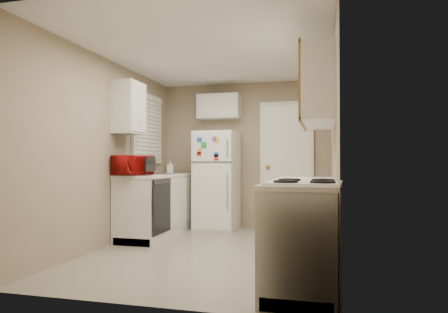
# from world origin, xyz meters

# --- Properties ---
(floor) EXTENTS (3.80, 3.80, 0.00)m
(floor) POSITION_xyz_m (0.00, 0.00, 0.00)
(floor) COLOR #ADA68D
(floor) RESTS_ON ground
(ceiling) EXTENTS (3.80, 3.80, 0.00)m
(ceiling) POSITION_xyz_m (0.00, 0.00, 2.40)
(ceiling) COLOR white
(ceiling) RESTS_ON floor
(wall_left) EXTENTS (3.80, 3.80, 0.00)m
(wall_left) POSITION_xyz_m (-1.40, 0.00, 1.20)
(wall_left) COLOR gray
(wall_left) RESTS_ON floor
(wall_right) EXTENTS (3.80, 3.80, 0.00)m
(wall_right) POSITION_xyz_m (1.40, 0.00, 1.20)
(wall_right) COLOR gray
(wall_right) RESTS_ON floor
(wall_back) EXTENTS (2.80, 2.80, 0.00)m
(wall_back) POSITION_xyz_m (0.00, 1.90, 1.20)
(wall_back) COLOR gray
(wall_back) RESTS_ON floor
(wall_front) EXTENTS (2.80, 2.80, 0.00)m
(wall_front) POSITION_xyz_m (0.00, -1.90, 1.20)
(wall_front) COLOR gray
(wall_front) RESTS_ON floor
(left_counter) EXTENTS (0.60, 1.80, 0.90)m
(left_counter) POSITION_xyz_m (-1.10, 0.90, 0.45)
(left_counter) COLOR silver
(left_counter) RESTS_ON floor
(dishwasher) EXTENTS (0.03, 0.58, 0.72)m
(dishwasher) POSITION_xyz_m (-0.81, 0.30, 0.49)
(dishwasher) COLOR black
(dishwasher) RESTS_ON floor
(sink) EXTENTS (0.54, 0.74, 0.16)m
(sink) POSITION_xyz_m (-1.10, 1.05, 0.86)
(sink) COLOR gray
(sink) RESTS_ON left_counter
(microwave) EXTENTS (0.54, 0.40, 0.32)m
(microwave) POSITION_xyz_m (-1.15, 0.15, 1.05)
(microwave) COLOR #9F0D0B
(microwave) RESTS_ON left_counter
(soap_bottle) EXTENTS (0.12, 0.12, 0.21)m
(soap_bottle) POSITION_xyz_m (-1.09, 1.30, 1.00)
(soap_bottle) COLOR white
(soap_bottle) RESTS_ON left_counter
(window_blinds) EXTENTS (0.10, 0.98, 1.08)m
(window_blinds) POSITION_xyz_m (-1.36, 1.05, 1.60)
(window_blinds) COLOR silver
(window_blinds) RESTS_ON wall_left
(upper_cabinet_left) EXTENTS (0.30, 0.45, 0.70)m
(upper_cabinet_left) POSITION_xyz_m (-1.25, 0.22, 1.80)
(upper_cabinet_left) COLOR silver
(upper_cabinet_left) RESTS_ON wall_left
(refrigerator) EXTENTS (0.66, 0.64, 1.57)m
(refrigerator) POSITION_xyz_m (-0.39, 1.55, 0.78)
(refrigerator) COLOR white
(refrigerator) RESTS_ON floor
(cabinet_over_fridge) EXTENTS (0.70, 0.30, 0.40)m
(cabinet_over_fridge) POSITION_xyz_m (-0.40, 1.75, 2.00)
(cabinet_over_fridge) COLOR silver
(cabinet_over_fridge) RESTS_ON wall_back
(interior_door) EXTENTS (0.86, 0.06, 2.08)m
(interior_door) POSITION_xyz_m (0.70, 1.86, 1.02)
(interior_door) COLOR white
(interior_door) RESTS_ON floor
(right_counter) EXTENTS (0.60, 2.00, 0.90)m
(right_counter) POSITION_xyz_m (1.10, -0.80, 0.45)
(right_counter) COLOR silver
(right_counter) RESTS_ON floor
(stove) EXTENTS (0.61, 0.74, 0.86)m
(stove) POSITION_xyz_m (1.15, -1.35, 0.43)
(stove) COLOR white
(stove) RESTS_ON floor
(upper_cabinet_right) EXTENTS (0.30, 1.20, 0.70)m
(upper_cabinet_right) POSITION_xyz_m (1.25, -0.50, 1.80)
(upper_cabinet_right) COLOR silver
(upper_cabinet_right) RESTS_ON wall_right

